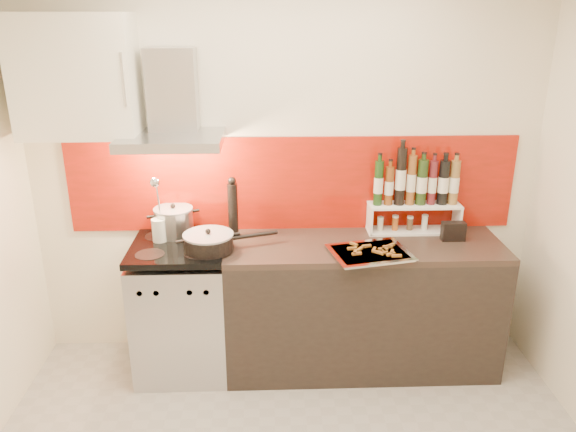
{
  "coord_description": "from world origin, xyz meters",
  "views": [
    {
      "loc": [
        -0.12,
        -2.23,
        2.32
      ],
      "look_at": [
        0.0,
        0.95,
        1.15
      ],
      "focal_mm": 35.0,
      "sensor_mm": 36.0,
      "label": 1
    }
  ],
  "objects_px": {
    "saute_pan": "(210,242)",
    "baking_tray": "(370,253)",
    "counter": "(361,305)",
    "pepper_mill": "(233,209)",
    "range_stove": "(183,309)",
    "stock_pot": "(174,221)"
  },
  "relations": [
    {
      "from": "stock_pot",
      "to": "saute_pan",
      "type": "distance_m",
      "value": 0.37
    },
    {
      "from": "saute_pan",
      "to": "baking_tray",
      "type": "distance_m",
      "value": 1.0
    },
    {
      "from": "pepper_mill",
      "to": "baking_tray",
      "type": "bearing_deg",
      "value": -20.18
    },
    {
      "from": "counter",
      "to": "saute_pan",
      "type": "relative_size",
      "value": 3.05
    },
    {
      "from": "range_stove",
      "to": "pepper_mill",
      "type": "bearing_deg",
      "value": 20.96
    },
    {
      "from": "baking_tray",
      "to": "stock_pot",
      "type": "bearing_deg",
      "value": 164.26
    },
    {
      "from": "saute_pan",
      "to": "baking_tray",
      "type": "bearing_deg",
      "value": -5.24
    },
    {
      "from": "stock_pot",
      "to": "saute_pan",
      "type": "xyz_separation_m",
      "value": [
        0.26,
        -0.26,
        -0.04
      ]
    },
    {
      "from": "counter",
      "to": "stock_pot",
      "type": "bearing_deg",
      "value": 172.34
    },
    {
      "from": "saute_pan",
      "to": "baking_tray",
      "type": "xyz_separation_m",
      "value": [
        0.99,
        -0.09,
        -0.05
      ]
    },
    {
      "from": "saute_pan",
      "to": "range_stove",
      "type": "bearing_deg",
      "value": 157.26
    },
    {
      "from": "range_stove",
      "to": "stock_pot",
      "type": "xyz_separation_m",
      "value": [
        -0.04,
        0.17,
        0.56
      ]
    },
    {
      "from": "stock_pot",
      "to": "baking_tray",
      "type": "relative_size",
      "value": 0.48
    },
    {
      "from": "counter",
      "to": "saute_pan",
      "type": "distance_m",
      "value": 1.12
    },
    {
      "from": "pepper_mill",
      "to": "baking_tray",
      "type": "xyz_separation_m",
      "value": [
        0.86,
        -0.31,
        -0.19
      ]
    },
    {
      "from": "saute_pan",
      "to": "pepper_mill",
      "type": "distance_m",
      "value": 0.3
    },
    {
      "from": "counter",
      "to": "pepper_mill",
      "type": "height_order",
      "value": "pepper_mill"
    },
    {
      "from": "pepper_mill",
      "to": "baking_tray",
      "type": "relative_size",
      "value": 0.77
    },
    {
      "from": "stock_pot",
      "to": "baking_tray",
      "type": "xyz_separation_m",
      "value": [
        1.25,
        -0.35,
        -0.09
      ]
    },
    {
      "from": "counter",
      "to": "pepper_mill",
      "type": "relative_size",
      "value": 4.31
    },
    {
      "from": "pepper_mill",
      "to": "saute_pan",
      "type": "bearing_deg",
      "value": -121.5
    },
    {
      "from": "range_stove",
      "to": "counter",
      "type": "distance_m",
      "value": 1.2
    }
  ]
}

